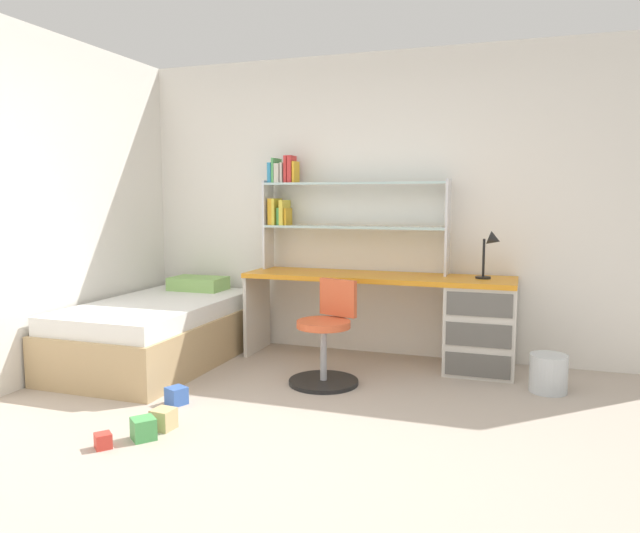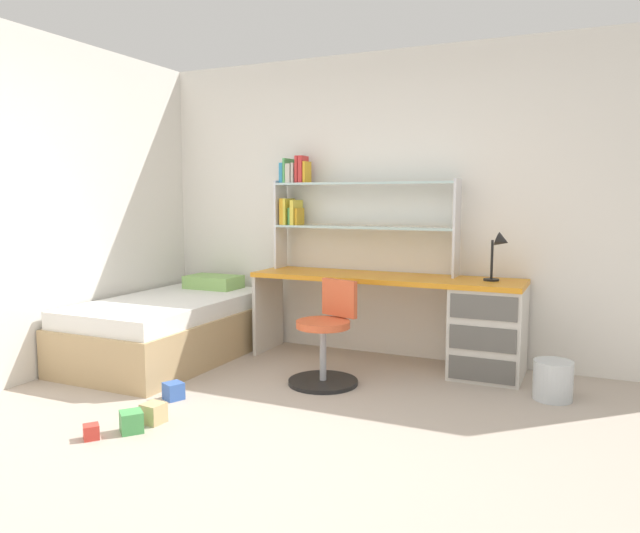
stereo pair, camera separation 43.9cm
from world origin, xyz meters
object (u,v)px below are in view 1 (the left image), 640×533
(toy_block_blue_0, at_px, (176,396))
(toy_block_green_2, at_px, (143,429))
(bookshelf_hutch, at_px, (327,204))
(swivel_chair, at_px, (326,344))
(waste_bin, at_px, (548,373))
(toy_block_red_3, at_px, (103,441))
(desk_lamp, at_px, (492,247))
(bed_platform, at_px, (159,332))
(desk, at_px, (450,317))
(toy_block_natural_1, at_px, (164,419))

(toy_block_blue_0, relative_size, toy_block_green_2, 0.94)
(toy_block_green_2, bearing_deg, bookshelf_hutch, 80.20)
(swivel_chair, relative_size, waste_bin, 2.83)
(toy_block_blue_0, height_order, toy_block_red_3, toy_block_blue_0)
(desk_lamp, bearing_deg, waste_bin, -41.91)
(bed_platform, distance_m, toy_block_green_2, 1.67)
(desk_lamp, distance_m, toy_block_blue_0, 2.61)
(desk, height_order, waste_bin, desk)
(toy_block_natural_1, relative_size, toy_block_red_3, 1.45)
(bed_platform, height_order, toy_block_blue_0, bed_platform)
(waste_bin, xyz_separation_m, toy_block_natural_1, (-2.20, -1.49, -0.07))
(swivel_chair, height_order, toy_block_blue_0, swivel_chair)
(waste_bin, bearing_deg, toy_block_red_3, -142.12)
(bookshelf_hutch, xyz_separation_m, toy_block_natural_1, (-0.36, -2.03, -1.27))
(desk, distance_m, toy_block_blue_0, 2.22)
(toy_block_natural_1, distance_m, toy_block_green_2, 0.17)
(desk, height_order, toy_block_natural_1, desk)
(desk, xyz_separation_m, waste_bin, (0.74, -0.38, -0.29))
(waste_bin, relative_size, toy_block_natural_1, 2.20)
(waste_bin, distance_m, toy_block_green_2, 2.78)
(desk, distance_m, bookshelf_hutch, 1.44)
(desk_lamp, relative_size, waste_bin, 1.41)
(desk, bearing_deg, toy_block_green_2, -126.08)
(desk_lamp, distance_m, swivel_chair, 1.50)
(toy_block_natural_1, relative_size, toy_block_green_2, 0.98)
(bookshelf_hutch, height_order, toy_block_red_3, bookshelf_hutch)
(desk, bearing_deg, bed_platform, -165.24)
(bed_platform, xyz_separation_m, toy_block_green_2, (0.84, -1.42, -0.20))
(toy_block_natural_1, xyz_separation_m, toy_block_green_2, (-0.02, -0.17, 0.00))
(toy_block_blue_0, bearing_deg, bed_platform, 129.40)
(desk, relative_size, desk_lamp, 5.84)
(bookshelf_hutch, xyz_separation_m, waste_bin, (1.84, -0.54, -1.19))
(desk, xyz_separation_m, toy_block_red_3, (-1.62, -2.22, -0.38))
(toy_block_red_3, bearing_deg, waste_bin, 37.88)
(desk_lamp, height_order, bed_platform, desk_lamp)
(toy_block_green_2, bearing_deg, desk, 53.92)
(desk, distance_m, swivel_chair, 1.09)
(waste_bin, bearing_deg, bookshelf_hutch, 163.57)
(toy_block_blue_0, relative_size, toy_block_red_3, 1.38)
(bookshelf_hutch, bearing_deg, toy_block_green_2, -99.80)
(waste_bin, relative_size, toy_block_green_2, 2.16)
(toy_block_natural_1, bearing_deg, toy_block_green_2, -97.18)
(bookshelf_hutch, xyz_separation_m, toy_block_red_3, (-0.52, -2.38, -1.29))
(desk, distance_m, desk_lamp, 0.65)
(swivel_chair, xyz_separation_m, toy_block_natural_1, (-0.64, -1.17, -0.24))
(desk, bearing_deg, swivel_chair, -139.97)
(bed_platform, bearing_deg, toy_block_natural_1, -55.37)
(desk_lamp, xyz_separation_m, toy_block_blue_0, (-1.93, -1.48, -0.94))
(toy_block_blue_0, bearing_deg, swivel_chair, 43.94)
(desk, height_order, swivel_chair, swivel_chair)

